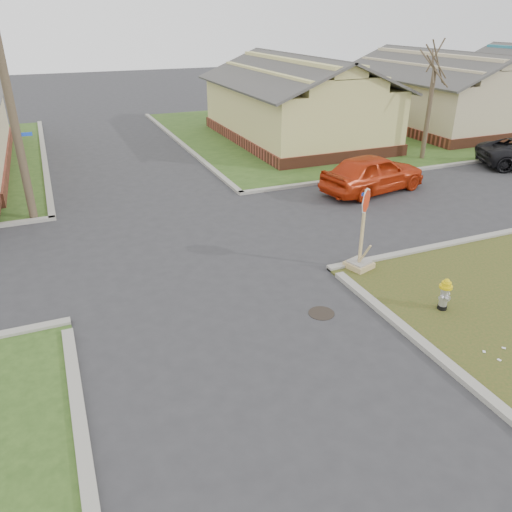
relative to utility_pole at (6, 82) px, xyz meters
name	(u,v)px	position (x,y,z in m)	size (l,w,h in m)	color
ground	(230,322)	(4.20, -8.90, -4.66)	(120.00, 120.00, 0.00)	#2C2C2F
verge_far_right	(441,120)	(26.20, 9.10, -4.64)	(37.00, 19.00, 0.05)	#2E4A1A
curbs	(177,242)	(4.20, -3.90, -4.66)	(80.00, 40.00, 0.12)	gray
manhole	(321,313)	(6.40, -9.40, -4.66)	(0.64, 0.64, 0.01)	black
side_house_yellow	(296,101)	(14.20, 7.60, -2.47)	(7.60, 11.60, 4.70)	brown
side_house_tan	(437,91)	(24.20, 7.60, -2.47)	(7.60, 11.60, 4.70)	brown
utility_pole	(6,82)	(0.00, 0.00, 0.00)	(1.80, 0.28, 9.00)	#423326
tree_mid_right	(428,115)	(18.20, 1.30, -2.51)	(0.22, 0.22, 4.20)	#423326
fire_hydrant	(445,293)	(9.21, -10.43, -4.15)	(0.31, 0.31, 0.84)	black
stop_sign	(360,251)	(8.56, -7.74, -4.10)	(0.68, 0.66, 2.39)	#9E8655
red_sedan	(373,173)	(12.90, -2.03, -3.87)	(1.86, 4.62, 1.57)	#BB2D0D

